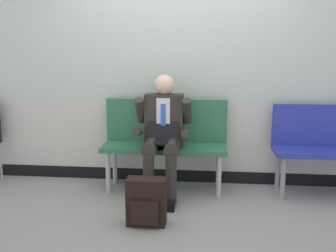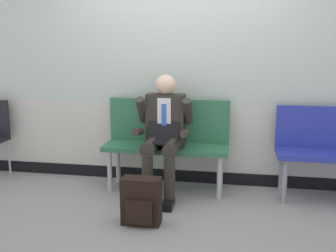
{
  "view_description": "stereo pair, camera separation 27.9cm",
  "coord_description": "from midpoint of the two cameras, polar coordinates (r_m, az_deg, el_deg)",
  "views": [
    {
      "loc": [
        0.34,
        -3.66,
        1.54
      ],
      "look_at": [
        -0.06,
        0.15,
        0.75
      ],
      "focal_mm": 41.91,
      "sensor_mm": 36.0,
      "label": 1
    },
    {
      "loc": [
        0.61,
        -3.62,
        1.54
      ],
      "look_at": [
        -0.06,
        0.15,
        0.75
      ],
      "focal_mm": 41.91,
      "sensor_mm": 36.0,
      "label": 2
    }
  ],
  "objects": [
    {
      "name": "backpack",
      "position": [
        3.47,
        -5.52,
        -11.04
      ],
      "size": [
        0.34,
        0.2,
        0.42
      ],
      "color": "black",
      "rests_on": "ground"
    },
    {
      "name": "ground_plane",
      "position": [
        3.98,
        -1.39,
        -11.1
      ],
      "size": [
        18.0,
        18.0,
        0.0
      ],
      "primitive_type": "plane",
      "color": "gray"
    },
    {
      "name": "station_wall",
      "position": [
        4.37,
        -0.3,
        10.69
      ],
      "size": [
        6.49,
        0.14,
        2.96
      ],
      "color": "beige",
      "rests_on": "ground"
    },
    {
      "name": "bench_with_person",
      "position": [
        4.23,
        -2.31,
        -1.68
      ],
      "size": [
        1.32,
        0.42,
        0.97
      ],
      "color": "#2D6B47",
      "rests_on": "ground"
    },
    {
      "name": "person_seated",
      "position": [
        4.01,
        -2.74,
        -0.93
      ],
      "size": [
        0.57,
        0.7,
        1.25
      ],
      "color": "#2D2823",
      "rests_on": "ground"
    }
  ]
}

